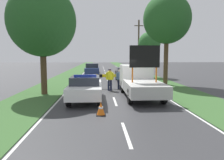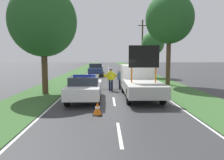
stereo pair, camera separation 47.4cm
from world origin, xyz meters
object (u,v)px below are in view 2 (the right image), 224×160
queued_car_hatch_blue (96,69)px  pedestrian_civilian (121,78)px  traffic_cone_lane_edge (128,86)px  work_truck (139,81)px  queued_car_sedan_black (127,74)px  roadside_tree_mid_left (43,22)px  police_officer (111,78)px  utility_pole (142,48)px  traffic_cone_behind_barrier (86,84)px  road_barrier (109,77)px  traffic_cone_near_police (69,93)px  traffic_cone_centre_front (98,109)px  queued_car_van_white (97,68)px  roadside_tree_near_left (169,19)px  traffic_cone_near_truck (84,87)px  police_car (85,87)px  roadside_tree_near_right (153,44)px

queued_car_hatch_blue → pedestrian_civilian: bearing=102.0°
traffic_cone_lane_edge → work_truck: bearing=-80.7°
traffic_cone_lane_edge → queued_car_sedan_black: 5.78m
traffic_cone_lane_edge → roadside_tree_mid_left: bearing=-161.5°
police_officer → roadside_tree_mid_left: bearing=38.6°
utility_pole → pedestrian_civilian: bearing=-107.3°
pedestrian_civilian → traffic_cone_behind_barrier: bearing=-173.5°
work_truck → road_barrier: bearing=-56.9°
traffic_cone_near_police → traffic_cone_lane_edge: bearing=37.0°
traffic_cone_centre_front → queued_car_hatch_blue: bearing=92.9°
queued_car_van_white → roadside_tree_mid_left: roadside_tree_mid_left is taller
traffic_cone_behind_barrier → traffic_cone_lane_edge: traffic_cone_behind_barrier is taller
traffic_cone_near_police → roadside_tree_near_left: size_ratio=0.07×
pedestrian_civilian → traffic_cone_centre_front: pedestrian_civilian is taller
pedestrian_civilian → traffic_cone_near_police: 4.95m
work_truck → roadside_tree_mid_left: (-6.62, 0.91, 4.04)m
traffic_cone_behind_barrier → road_barrier: bearing=-11.0°
road_barrier → traffic_cone_near_police: road_barrier is taller
queued_car_hatch_blue → traffic_cone_centre_front: bearing=92.9°
traffic_cone_near_truck → queued_car_van_white: (0.22, 19.11, 0.53)m
pedestrian_civilian → queued_car_sedan_black: size_ratio=0.39×
roadside_tree_near_left → traffic_cone_centre_front: bearing=-120.7°
queued_car_van_white → traffic_cone_centre_front: bearing=92.5°
work_truck → queued_car_sedan_black: (0.01, 8.70, -0.27)m
police_car → traffic_cone_behind_barrier: size_ratio=8.23×
roadside_tree_near_left → queued_car_sedan_black: bearing=138.7°
queued_car_van_white → roadside_tree_near_right: size_ratio=0.72×
pedestrian_civilian → roadside_tree_near_left: size_ratio=0.19×
police_car → traffic_cone_behind_barrier: 5.50m
police_officer → traffic_cone_behind_barrier: bearing=-15.2°
traffic_cone_lane_edge → roadside_tree_near_left: 7.55m
traffic_cone_lane_edge → queued_car_van_white: queued_car_van_white is taller
traffic_cone_centre_front → traffic_cone_near_police: bearing=114.8°
traffic_cone_behind_barrier → roadside_tree_mid_left: size_ratio=0.08×
road_barrier → roadside_tree_mid_left: size_ratio=0.32×
road_barrier → police_officer: 1.20m
traffic_cone_behind_barrier → roadside_tree_near_right: 12.67m
pedestrian_civilian → police_officer: bearing=-120.1°
road_barrier → traffic_cone_behind_barrier: size_ratio=4.16×
pedestrian_civilian → traffic_cone_near_truck: pedestrian_civilian is taller
police_officer → traffic_cone_behind_barrier: police_officer is taller
queued_car_van_white → roadside_tree_near_left: bearing=114.5°
pedestrian_civilian → utility_pole: utility_pole is taller
work_truck → utility_pole: size_ratio=0.85×
queued_car_van_white → roadside_tree_near_left: roadside_tree_near_left is taller
police_car → traffic_cone_near_police: size_ratio=8.56×
traffic_cone_near_police → traffic_cone_centre_front: bearing=-65.2°
traffic_cone_centre_front → traffic_cone_lane_edge: (2.16, 7.80, -0.02)m
traffic_cone_centre_front → traffic_cone_behind_barrier: (-1.37, 8.80, -0.01)m
traffic_cone_near_police → roadside_tree_near_right: roadside_tree_near_right is taller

